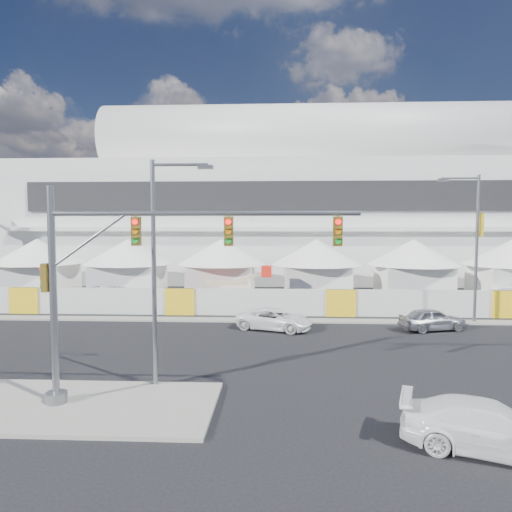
{
  "coord_description": "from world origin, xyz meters",
  "views": [
    {
      "loc": [
        1.29,
        -19.16,
        6.81
      ],
      "look_at": [
        -0.07,
        10.0,
        4.77
      ],
      "focal_mm": 32.0,
      "sensor_mm": 36.0,
      "label": 1
    }
  ],
  "objects_px": {
    "sedan_silver": "(432,319)",
    "boom_lift": "(221,294)",
    "traffic_mast": "(115,283)",
    "lot_car_c": "(120,296)",
    "pickup_near": "(490,427)",
    "streetlight_curb": "(473,238)",
    "streetlight_median": "(160,257)",
    "pickup_curb": "(275,319)"
  },
  "relations": [
    {
      "from": "sedan_silver",
      "to": "boom_lift",
      "type": "bearing_deg",
      "value": 45.23
    },
    {
      "from": "sedan_silver",
      "to": "traffic_mast",
      "type": "xyz_separation_m",
      "value": [
        -15.87,
        -13.12,
        3.94
      ]
    },
    {
      "from": "lot_car_c",
      "to": "traffic_mast",
      "type": "height_order",
      "value": "traffic_mast"
    },
    {
      "from": "sedan_silver",
      "to": "pickup_near",
      "type": "relative_size",
      "value": 0.82
    },
    {
      "from": "pickup_near",
      "to": "boom_lift",
      "type": "distance_m",
      "value": 26.9
    },
    {
      "from": "traffic_mast",
      "to": "boom_lift",
      "type": "bearing_deg",
      "value": 86.89
    },
    {
      "from": "streetlight_curb",
      "to": "boom_lift",
      "type": "height_order",
      "value": "streetlight_curb"
    },
    {
      "from": "pickup_near",
      "to": "streetlight_median",
      "type": "relative_size",
      "value": 0.55
    },
    {
      "from": "lot_car_c",
      "to": "streetlight_median",
      "type": "height_order",
      "value": "streetlight_median"
    },
    {
      "from": "streetlight_curb",
      "to": "sedan_silver",
      "type": "bearing_deg",
      "value": -145.82
    },
    {
      "from": "sedan_silver",
      "to": "pickup_curb",
      "type": "distance_m",
      "value": 10.12
    },
    {
      "from": "lot_car_c",
      "to": "streetlight_curb",
      "type": "bearing_deg",
      "value": -99.65
    },
    {
      "from": "streetlight_median",
      "to": "lot_car_c",
      "type": "bearing_deg",
      "value": 113.69
    },
    {
      "from": "pickup_near",
      "to": "lot_car_c",
      "type": "bearing_deg",
      "value": 57.35
    },
    {
      "from": "pickup_curb",
      "to": "pickup_near",
      "type": "height_order",
      "value": "pickup_near"
    },
    {
      "from": "pickup_curb",
      "to": "streetlight_curb",
      "type": "distance_m",
      "value": 14.69
    },
    {
      "from": "pickup_curb",
      "to": "boom_lift",
      "type": "relative_size",
      "value": 0.74
    },
    {
      "from": "pickup_near",
      "to": "streetlight_curb",
      "type": "relative_size",
      "value": 0.51
    },
    {
      "from": "sedan_silver",
      "to": "boom_lift",
      "type": "distance_m",
      "value": 17.05
    },
    {
      "from": "lot_car_c",
      "to": "pickup_near",
      "type": "bearing_deg",
      "value": -137.54
    },
    {
      "from": "traffic_mast",
      "to": "boom_lift",
      "type": "xyz_separation_m",
      "value": [
        1.19,
        21.8,
        -3.76
      ]
    },
    {
      "from": "boom_lift",
      "to": "pickup_near",
      "type": "bearing_deg",
      "value": -64.54
    },
    {
      "from": "pickup_near",
      "to": "traffic_mast",
      "type": "distance_m",
      "value": 13.16
    },
    {
      "from": "traffic_mast",
      "to": "streetlight_curb",
      "type": "relative_size",
      "value": 1.14
    },
    {
      "from": "sedan_silver",
      "to": "pickup_near",
      "type": "distance_m",
      "value": 16.24
    },
    {
      "from": "streetlight_median",
      "to": "boom_lift",
      "type": "height_order",
      "value": "streetlight_median"
    },
    {
      "from": "sedan_silver",
      "to": "streetlight_curb",
      "type": "height_order",
      "value": "streetlight_curb"
    },
    {
      "from": "streetlight_curb",
      "to": "pickup_curb",
      "type": "bearing_deg",
      "value": -169.34
    },
    {
      "from": "pickup_near",
      "to": "streetlight_median",
      "type": "height_order",
      "value": "streetlight_median"
    },
    {
      "from": "pickup_curb",
      "to": "streetlight_median",
      "type": "relative_size",
      "value": 0.53
    },
    {
      "from": "streetlight_median",
      "to": "boom_lift",
      "type": "relative_size",
      "value": 1.41
    },
    {
      "from": "pickup_curb",
      "to": "streetlight_median",
      "type": "height_order",
      "value": "streetlight_median"
    },
    {
      "from": "streetlight_median",
      "to": "streetlight_curb",
      "type": "distance_m",
      "value": 22.5
    },
    {
      "from": "traffic_mast",
      "to": "streetlight_median",
      "type": "distance_m",
      "value": 2.51
    },
    {
      "from": "pickup_near",
      "to": "streetlight_median",
      "type": "bearing_deg",
      "value": 84.94
    },
    {
      "from": "lot_car_c",
      "to": "pickup_curb",
      "type": "bearing_deg",
      "value": -120.08
    },
    {
      "from": "traffic_mast",
      "to": "sedan_silver",
      "type": "bearing_deg",
      "value": 39.58
    },
    {
      "from": "traffic_mast",
      "to": "pickup_curb",
      "type": "bearing_deg",
      "value": 65.95
    },
    {
      "from": "streetlight_median",
      "to": "pickup_curb",
      "type": "bearing_deg",
      "value": 66.63
    },
    {
      "from": "traffic_mast",
      "to": "streetlight_curb",
      "type": "distance_m",
      "value": 24.68
    },
    {
      "from": "lot_car_c",
      "to": "streetlight_median",
      "type": "distance_m",
      "value": 21.81
    },
    {
      "from": "lot_car_c",
      "to": "boom_lift",
      "type": "relative_size",
      "value": 0.77
    }
  ]
}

